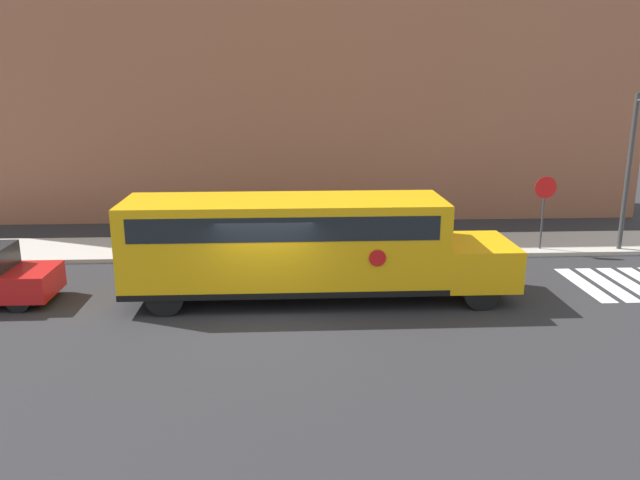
# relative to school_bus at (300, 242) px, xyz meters

# --- Properties ---
(ground_plane) EXTENTS (60.00, 60.00, 0.00)m
(ground_plane) POSITION_rel_school_bus_xyz_m (-0.93, -1.23, -1.65)
(ground_plane) COLOR #28282B
(sidewalk_strip) EXTENTS (44.00, 3.00, 0.15)m
(sidewalk_strip) POSITION_rel_school_bus_xyz_m (-0.93, 5.27, -1.57)
(sidewalk_strip) COLOR #B2ADA3
(sidewalk_strip) RESTS_ON ground
(building_backdrop) EXTENTS (32.00, 4.00, 13.88)m
(building_backdrop) POSITION_rel_school_bus_xyz_m (-0.93, 11.77, 5.29)
(building_backdrop) COLOR #935B42
(building_backdrop) RESTS_ON ground
(crosswalk_stripes) EXTENTS (3.30, 3.20, 0.01)m
(crosswalk_stripes) POSITION_rel_school_bus_xyz_m (9.97, 0.77, -1.64)
(crosswalk_stripes) COLOR white
(crosswalk_stripes) RESTS_ON ground
(school_bus) EXTENTS (10.70, 2.57, 2.86)m
(school_bus) POSITION_rel_school_bus_xyz_m (0.00, 0.00, 0.00)
(school_bus) COLOR #EAA80F
(school_bus) RESTS_ON ground
(stop_sign) EXTENTS (0.77, 0.10, 2.74)m
(stop_sign) POSITION_rel_school_bus_xyz_m (8.63, 4.31, 0.19)
(stop_sign) COLOR #38383A
(stop_sign) RESTS_ON ground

